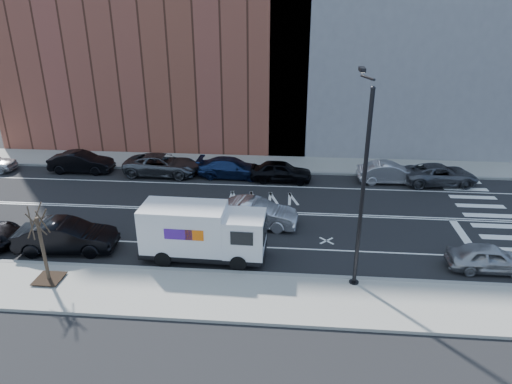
% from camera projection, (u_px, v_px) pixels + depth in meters
% --- Properties ---
extents(ground, '(120.00, 120.00, 0.00)m').
position_uv_depth(ground, '(226.00, 211.00, 28.26)').
color(ground, black).
rests_on(ground, ground).
extents(sidewalk_near, '(44.00, 3.60, 0.15)m').
position_uv_depth(sidewalk_near, '(197.00, 294.00, 20.15)').
color(sidewalk_near, gray).
rests_on(sidewalk_near, ground).
extents(sidewalk_far, '(44.00, 3.60, 0.15)m').
position_uv_depth(sidewalk_far, '(242.00, 163.00, 36.30)').
color(sidewalk_far, gray).
rests_on(sidewalk_far, ground).
extents(curb_near, '(44.00, 0.25, 0.17)m').
position_uv_depth(curb_near, '(205.00, 272.00, 21.80)').
color(curb_near, gray).
rests_on(curb_near, ground).
extents(curb_far, '(44.00, 0.25, 0.17)m').
position_uv_depth(curb_far, '(239.00, 171.00, 34.65)').
color(curb_far, gray).
rests_on(curb_far, ground).
extents(crosswalk, '(3.00, 14.00, 0.01)m').
position_uv_depth(crosswalk, '(493.00, 221.00, 27.00)').
color(crosswalk, white).
rests_on(crosswalk, ground).
extents(road_markings, '(40.00, 8.60, 0.01)m').
position_uv_depth(road_markings, '(226.00, 211.00, 28.26)').
color(road_markings, white).
rests_on(road_markings, ground).
extents(bldg_brick, '(26.00, 10.00, 22.00)m').
position_uv_depth(bldg_brick, '(157.00, 13.00, 38.92)').
color(bldg_brick, brown).
rests_on(bldg_brick, ground).
extents(streetlight, '(0.44, 4.02, 9.34)m').
position_uv_depth(streetlight, '(362.00, 178.00, 19.39)').
color(streetlight, black).
rests_on(streetlight, ground).
extents(street_tree, '(1.20, 1.20, 3.75)m').
position_uv_depth(street_tree, '(44.00, 256.00, 20.53)').
color(street_tree, black).
rests_on(street_tree, ground).
extents(fedex_van, '(6.26, 2.34, 2.83)m').
position_uv_depth(fedex_van, '(202.00, 232.00, 22.56)').
color(fedex_van, black).
rests_on(fedex_van, ground).
extents(far_parked_b, '(4.72, 1.67, 1.55)m').
position_uv_depth(far_parked_b, '(81.00, 162.00, 34.38)').
color(far_parked_b, black).
rests_on(far_parked_b, ground).
extents(far_parked_c, '(5.62, 2.72, 1.54)m').
position_uv_depth(far_parked_c, '(162.00, 165.00, 33.84)').
color(far_parked_c, '#4B4D52').
rests_on(far_parked_c, ground).
extents(far_parked_d, '(5.00, 2.16, 1.44)m').
position_uv_depth(far_parked_d, '(231.00, 168.00, 33.40)').
color(far_parked_d, '#16254D').
rests_on(far_parked_d, ground).
extents(far_parked_e, '(4.45, 1.92, 1.49)m').
position_uv_depth(far_parked_e, '(281.00, 171.00, 32.66)').
color(far_parked_e, black).
rests_on(far_parked_e, ground).
extents(far_parked_f, '(4.56, 1.84, 1.47)m').
position_uv_depth(far_parked_f, '(389.00, 173.00, 32.39)').
color(far_parked_f, '#A7A7AC').
rests_on(far_parked_f, ground).
extents(far_parked_g, '(5.35, 2.85, 1.43)m').
position_uv_depth(far_parked_g, '(440.00, 175.00, 32.12)').
color(far_parked_g, '#47494F').
rests_on(far_parked_g, ground).
extents(driving_sedan, '(4.91, 2.13, 1.57)m').
position_uv_depth(driving_sedan, '(255.00, 213.00, 26.14)').
color(driving_sedan, '#B5B5BA').
rests_on(driving_sedan, ground).
extents(near_parked_rear_a, '(5.19, 2.19, 1.67)m').
position_uv_depth(near_parked_rear_a, '(66.00, 236.00, 23.49)').
color(near_parked_rear_a, black).
rests_on(near_parked_rear_a, ground).
extents(near_parked_front, '(3.94, 1.61, 1.34)m').
position_uv_depth(near_parked_front, '(490.00, 258.00, 21.84)').
color(near_parked_front, '#A4A4A9').
rests_on(near_parked_front, ground).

